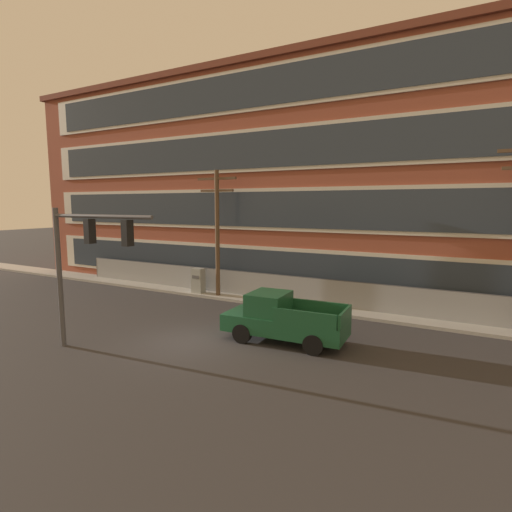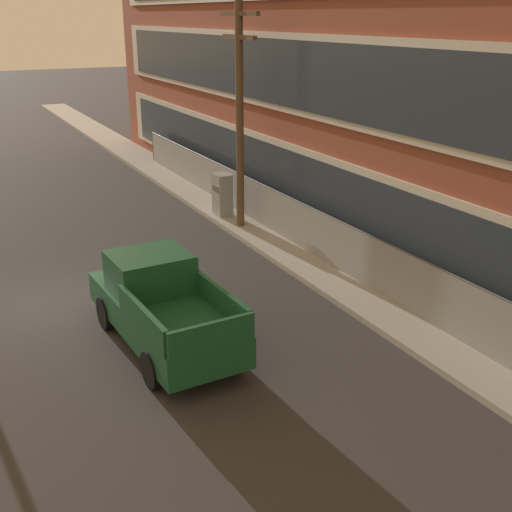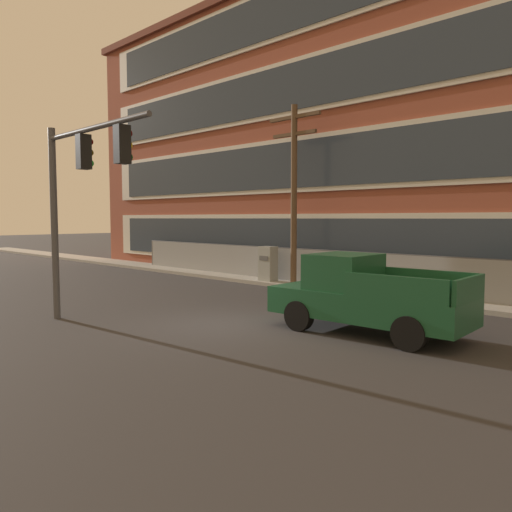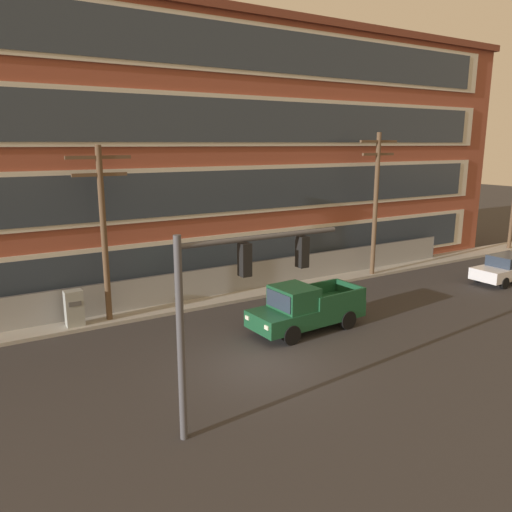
{
  "view_description": "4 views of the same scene",
  "coord_description": "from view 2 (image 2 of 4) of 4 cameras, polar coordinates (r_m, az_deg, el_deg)",
  "views": [
    {
      "loc": [
        10.1,
        -12.54,
        5.67
      ],
      "look_at": [
        1.28,
        3.58,
        3.27
      ],
      "focal_mm": 28.0,
      "sensor_mm": 36.0,
      "label": 1
    },
    {
      "loc": [
        16.06,
        -2.12,
        7.11
      ],
      "look_at": [
        3.24,
        4.46,
        1.68
      ],
      "focal_mm": 45.0,
      "sensor_mm": 36.0,
      "label": 2
    },
    {
      "loc": [
        10.21,
        -9.0,
        2.96
      ],
      "look_at": [
        -1.05,
        2.57,
        1.72
      ],
      "focal_mm": 35.0,
      "sensor_mm": 36.0,
      "label": 3
    },
    {
      "loc": [
        -8.71,
        -13.87,
        7.7
      ],
      "look_at": [
        2.12,
        3.83,
        3.01
      ],
      "focal_mm": 35.0,
      "sensor_mm": 36.0,
      "label": 4
    }
  ],
  "objects": [
    {
      "name": "ground_plane",
      "position": [
        17.69,
        -17.98,
        -4.14
      ],
      "size": [
        160.0,
        160.0,
        0.0
      ],
      "primitive_type": "plane",
      "color": "#333030"
    },
    {
      "name": "sidewalk_building_side",
      "position": [
        20.06,
        3.82,
        0.07
      ],
      "size": [
        80.0,
        1.88,
        0.16
      ],
      "primitive_type": "cube",
      "color": "#9E9B93",
      "rests_on": "ground"
    },
    {
      "name": "brick_mill_building",
      "position": [
        20.95,
        20.49,
        19.47
      ],
      "size": [
        45.4,
        9.59,
        14.22
      ],
      "color": "brown",
      "rests_on": "ground"
    },
    {
      "name": "chain_link_fence",
      "position": [
        18.52,
        7.7,
        0.63
      ],
      "size": [
        33.67,
        0.06,
        1.63
      ],
      "color": "gray",
      "rests_on": "ground"
    },
    {
      "name": "pickup_truck_dark_green",
      "position": [
        14.69,
        -8.42,
        -4.4
      ],
      "size": [
        5.2,
        2.2,
        2.02
      ],
      "color": "#194C2D",
      "rests_on": "ground"
    },
    {
      "name": "utility_pole_near_corner",
      "position": [
        21.74,
        -1.47,
        13.2
      ],
      "size": [
        2.66,
        0.26,
        7.65
      ],
      "color": "brown",
      "rests_on": "ground"
    },
    {
      "name": "electrical_cabinet",
      "position": [
        23.71,
        -3.0,
        5.3
      ],
      "size": [
        0.73,
        0.56,
        1.7
      ],
      "color": "#939993",
      "rests_on": "ground"
    }
  ]
}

